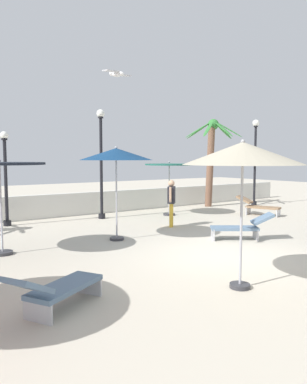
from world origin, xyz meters
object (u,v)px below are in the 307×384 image
Objects in this scene: lounge_chair_0 at (242,226)px; guest_2 at (171,199)px; patio_umbrella_0 at (243,154)px; lamp_post_0 at (6,176)px; lamp_post_2 at (255,155)px; patio_umbrella_2 at (0,170)px; patio_umbrella_4 at (169,169)px; seagull_0 at (117,74)px; lounge_chair_1 at (258,206)px; palm_tree_1 at (211,151)px; patio_umbrella_5 at (116,155)px; lounge_chair_2 at (56,288)px; lamp_post_1 at (101,158)px.

guest_2 reaches higher than lounge_chair_0.
patio_umbrella_0 is 0.82× the size of lamp_post_0.
lamp_post_0 is 0.77× the size of lamp_post_2.
lamp_post_0 is at bearing 74.86° from patio_umbrella_2.
lamp_post_0 is (-6.40, 1.35, -0.21)m from patio_umbrella_4.
lamp_post_0 is 7.10m from seagull_0.
patio_umbrella_4 is at bearing 61.14° from patio_umbrella_0.
guest_2 is (4.79, -3.59, -0.78)m from lamp_post_0.
patio_umbrella_0 is 1.15× the size of patio_umbrella_2.
patio_umbrella_4 is 7.91m from seagull_0.
lounge_chair_1 is at bearing 37.54° from patio_umbrella_0.
palm_tree_1 is 2.32× the size of lounge_chair_1.
lamp_post_2 reaches higher than lounge_chair_0.
patio_umbrella_5 reaches higher than patio_umbrella_0.
patio_umbrella_4 is 0.53× the size of palm_tree_1.
lounge_chair_1 is (3.17, -2.19, -1.61)m from patio_umbrella_4.
lamp_post_2 is at bearing 18.45° from guest_2.
lamp_post_2 reaches higher than lamp_post_0.
patio_umbrella_4 is at bearing 54.29° from guest_2.
patio_umbrella_2 is at bearing 87.76° from lounge_chair_2.
lounge_chair_2 is at bearing -137.27° from patio_umbrella_4.
lamp_post_2 is at bearing 2.31° from patio_umbrella_4.
lounge_chair_1 is at bearing -20.30° from lamp_post_0.
patio_umbrella_2 is 1.29× the size of lounge_chair_2.
lamp_post_1 is 9.58m from lounge_chair_2.
patio_umbrella_0 is at bearing -59.15° from patio_umbrella_2.
patio_umbrella_0 is 1.49× the size of lounge_chair_2.
patio_umbrella_5 reaches higher than lounge_chair_1.
patio_umbrella_0 is 2.98× the size of seagull_0.
lounge_chair_0 is 5.23m from lounge_chair_1.
patio_umbrella_5 is 4.90m from lamp_post_0.
seagull_0 is at bearing 40.57° from lounge_chair_2.
patio_umbrella_2 reaches higher than guest_2.
lamp_post_0 is 1.81× the size of lounge_chair_2.
guest_2 is (6.08, 4.87, 0.62)m from lounge_chair_2.
patio_umbrella_5 reaches higher than patio_umbrella_2.
lamp_post_2 is 2.44× the size of lounge_chair_0.
patio_umbrella_5 is 0.64× the size of lamp_post_1.
seagull_0 is (0.93, -6.56, 2.56)m from lamp_post_0.
lamp_post_0 reaches higher than lounge_chair_1.
patio_umbrella_5 is at bearing 145.68° from lounge_chair_0.
lamp_post_1 reaches higher than guest_2.
lounge_chair_2 is 1.12× the size of guest_2.
patio_umbrella_2 is (-3.11, 5.20, -0.37)m from patio_umbrella_0.
lamp_post_2 is 2.36× the size of lounge_chair_2.
lamp_post_0 is (-1.98, 9.37, -0.73)m from patio_umbrella_0.
guest_2 is 1.79× the size of seagull_0.
lamp_post_2 is at bearing 37.70° from lounge_chair_0.
patio_umbrella_2 is at bearing 160.04° from lounge_chair_0.
lounge_chair_2 is 7.82m from guest_2.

